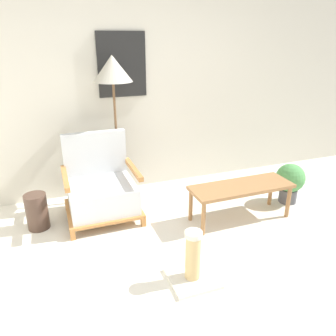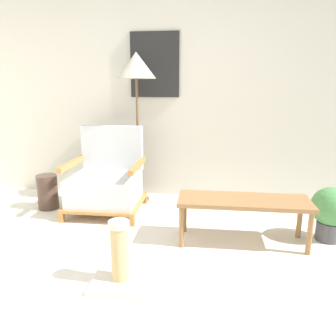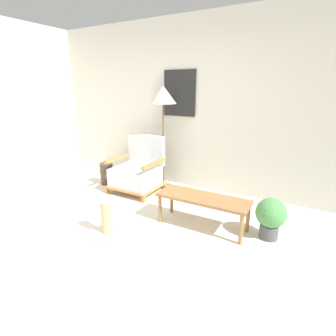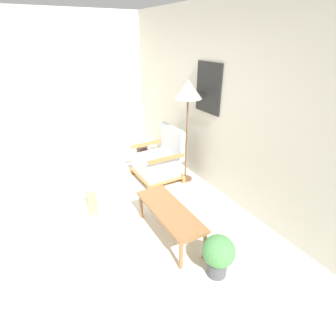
{
  "view_description": "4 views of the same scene",
  "coord_description": "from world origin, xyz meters",
  "px_view_note": "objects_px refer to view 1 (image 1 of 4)",
  "views": [
    {
      "loc": [
        -1.06,
        -1.62,
        1.84
      ],
      "look_at": [
        0.07,
        1.41,
        0.55
      ],
      "focal_mm": 35.0,
      "sensor_mm": 36.0,
      "label": 1
    },
    {
      "loc": [
        0.45,
        -1.62,
        1.32
      ],
      "look_at": [
        0.07,
        1.41,
        0.55
      ],
      "focal_mm": 35.0,
      "sensor_mm": 36.0,
      "label": 2
    },
    {
      "loc": [
        1.82,
        -1.66,
        1.64
      ],
      "look_at": [
        0.07,
        1.41,
        0.55
      ],
      "focal_mm": 28.0,
      "sensor_mm": 36.0,
      "label": 3
    },
    {
      "loc": [
        2.97,
        -0.22,
        2.25
      ],
      "look_at": [
        0.07,
        1.41,
        0.55
      ],
      "focal_mm": 28.0,
      "sensor_mm": 36.0,
      "label": 4
    }
  ],
  "objects_px": {
    "vase": "(37,211)",
    "floor_lamp": "(113,74)",
    "scratching_post": "(193,264)",
    "coffee_table": "(241,189)",
    "armchair": "(101,190)",
    "potted_plant": "(290,181)"
  },
  "relations": [
    {
      "from": "armchair",
      "to": "floor_lamp",
      "type": "bearing_deg",
      "value": 54.02
    },
    {
      "from": "coffee_table",
      "to": "potted_plant",
      "type": "height_order",
      "value": "potted_plant"
    },
    {
      "from": "armchair",
      "to": "potted_plant",
      "type": "distance_m",
      "value": 2.18
    },
    {
      "from": "vase",
      "to": "potted_plant",
      "type": "relative_size",
      "value": 0.79
    },
    {
      "from": "armchair",
      "to": "scratching_post",
      "type": "distance_m",
      "value": 1.39
    },
    {
      "from": "potted_plant",
      "to": "scratching_post",
      "type": "xyz_separation_m",
      "value": [
        -1.64,
        -0.85,
        -0.12
      ]
    },
    {
      "from": "armchair",
      "to": "coffee_table",
      "type": "distance_m",
      "value": 1.49
    },
    {
      "from": "coffee_table",
      "to": "armchair",
      "type": "bearing_deg",
      "value": 157.59
    },
    {
      "from": "floor_lamp",
      "to": "scratching_post",
      "type": "distance_m",
      "value": 2.14
    },
    {
      "from": "scratching_post",
      "to": "coffee_table",
      "type": "bearing_deg",
      "value": 39.12
    },
    {
      "from": "coffee_table",
      "to": "vase",
      "type": "distance_m",
      "value": 2.13
    },
    {
      "from": "coffee_table",
      "to": "vase",
      "type": "xyz_separation_m",
      "value": [
        -2.05,
        0.56,
        -0.16
      ]
    },
    {
      "from": "floor_lamp",
      "to": "potted_plant",
      "type": "distance_m",
      "value": 2.36
    },
    {
      "from": "vase",
      "to": "potted_plant",
      "type": "xyz_separation_m",
      "value": [
        2.8,
        -0.42,
        0.09
      ]
    },
    {
      "from": "armchair",
      "to": "floor_lamp",
      "type": "height_order",
      "value": "floor_lamp"
    },
    {
      "from": "armchair",
      "to": "coffee_table",
      "type": "xyz_separation_m",
      "value": [
        1.38,
        -0.57,
        0.03
      ]
    },
    {
      "from": "floor_lamp",
      "to": "potted_plant",
      "type": "xyz_separation_m",
      "value": [
        1.86,
        -0.81,
        -1.2
      ]
    },
    {
      "from": "vase",
      "to": "floor_lamp",
      "type": "bearing_deg",
      "value": 22.29
    },
    {
      "from": "floor_lamp",
      "to": "coffee_table",
      "type": "xyz_separation_m",
      "value": [
        1.11,
        -0.94,
        -1.13
      ]
    },
    {
      "from": "vase",
      "to": "scratching_post",
      "type": "height_order",
      "value": "scratching_post"
    },
    {
      "from": "armchair",
      "to": "potted_plant",
      "type": "xyz_separation_m",
      "value": [
        2.14,
        -0.43,
        -0.04
      ]
    },
    {
      "from": "floor_lamp",
      "to": "scratching_post",
      "type": "bearing_deg",
      "value": -82.28
    }
  ]
}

